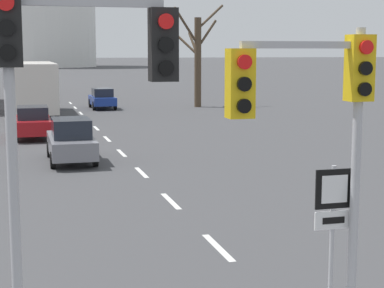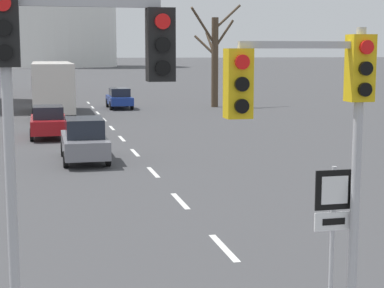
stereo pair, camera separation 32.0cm
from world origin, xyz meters
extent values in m
cube|color=silver|center=(0.00, 8.70, 0.00)|extent=(0.16, 2.00, 0.01)
cube|color=silver|center=(0.00, 13.20, 0.00)|extent=(0.16, 2.00, 0.01)
cube|color=silver|center=(0.00, 17.70, 0.00)|extent=(0.16, 2.00, 0.01)
cube|color=silver|center=(0.00, 22.20, 0.00)|extent=(0.16, 2.00, 0.01)
cube|color=silver|center=(0.00, 26.70, 0.00)|extent=(0.16, 2.00, 0.01)
cube|color=silver|center=(0.00, 31.20, 0.00)|extent=(0.16, 2.00, 0.01)
cube|color=silver|center=(0.00, 35.70, 0.00)|extent=(0.16, 2.00, 0.01)
cube|color=silver|center=(0.00, 40.20, 0.00)|extent=(0.16, 2.00, 0.01)
cube|color=silver|center=(0.00, 44.70, 0.00)|extent=(0.16, 2.00, 0.01)
cube|color=silver|center=(0.00, 49.20, 0.00)|extent=(0.16, 2.00, 0.01)
cylinder|color=#B2B2B7|center=(0.72, 4.22, 2.29)|extent=(0.14, 0.14, 4.57)
cube|color=yellow|center=(0.72, 4.22, 3.99)|extent=(0.36, 0.28, 0.96)
cylinder|color=red|center=(0.72, 4.05, 4.29)|extent=(0.20, 0.06, 0.20)
cylinder|color=black|center=(0.72, 4.05, 3.99)|extent=(0.20, 0.06, 0.20)
cylinder|color=black|center=(0.72, 4.05, 3.70)|extent=(0.20, 0.06, 0.20)
cube|color=#B2B2B7|center=(-0.20, 4.22, 4.32)|extent=(1.83, 0.10, 0.10)
cube|color=yellow|center=(-1.11, 4.22, 3.79)|extent=(0.36, 0.28, 0.96)
cylinder|color=red|center=(-1.11, 4.05, 4.09)|extent=(0.20, 0.06, 0.20)
cylinder|color=black|center=(-1.11, 4.05, 3.79)|extent=(0.20, 0.06, 0.20)
cylinder|color=black|center=(-1.11, 4.05, 3.50)|extent=(0.20, 0.06, 0.20)
cylinder|color=#B2B2B7|center=(-4.18, 4.18, 2.55)|extent=(0.14, 0.14, 5.10)
cube|color=black|center=(-4.18, 4.18, 4.52)|extent=(0.36, 0.28, 0.96)
cylinder|color=red|center=(-4.18, 4.01, 4.82)|extent=(0.20, 0.06, 0.20)
cylinder|color=black|center=(-4.18, 4.01, 4.52)|extent=(0.20, 0.06, 0.20)
cylinder|color=black|center=(-4.18, 4.01, 4.22)|extent=(0.20, 0.06, 0.20)
cube|color=#B2B2B7|center=(-3.19, 4.18, 4.85)|extent=(1.97, 0.10, 0.10)
cube|color=black|center=(-2.21, 4.18, 4.32)|extent=(0.36, 0.28, 0.96)
cylinder|color=red|center=(-2.21, 4.01, 4.62)|extent=(0.20, 0.06, 0.20)
cylinder|color=black|center=(-2.21, 4.01, 4.32)|extent=(0.20, 0.06, 0.20)
cylinder|color=black|center=(-2.21, 4.01, 4.02)|extent=(0.20, 0.06, 0.20)
cylinder|color=#B2B2B7|center=(0.43, 4.34, 1.27)|extent=(0.07, 0.07, 2.55)
cube|color=black|center=(0.43, 4.32, 2.20)|extent=(0.60, 0.03, 0.60)
cube|color=white|center=(0.43, 4.30, 2.20)|extent=(0.42, 0.01, 0.42)
cube|color=white|center=(0.43, 4.32, 1.72)|extent=(0.60, 0.03, 0.28)
cube|color=black|center=(0.43, 4.30, 1.72)|extent=(0.36, 0.01, 0.10)
cube|color=slate|center=(-2.19, 20.65, 0.64)|extent=(1.65, 4.25, 0.67)
cube|color=#1E232D|center=(-2.19, 20.44, 1.34)|extent=(1.40, 2.04, 0.71)
cylinder|color=black|center=(-2.97, 21.97, 0.31)|extent=(0.18, 0.62, 0.62)
cylinder|color=black|center=(-1.42, 21.97, 0.31)|extent=(0.18, 0.62, 0.62)
cylinder|color=black|center=(-2.97, 19.34, 0.31)|extent=(0.18, 0.62, 0.62)
cylinder|color=black|center=(-1.42, 19.34, 0.31)|extent=(0.18, 0.62, 0.62)
cube|color=navy|center=(1.88, 43.33, 0.62)|extent=(1.63, 4.05, 0.59)
cube|color=#1E232D|center=(1.88, 43.13, 1.22)|extent=(1.39, 1.95, 0.61)
cylinder|color=black|center=(1.11, 44.59, 0.33)|extent=(0.18, 0.65, 0.65)
cylinder|color=black|center=(2.65, 44.59, 0.33)|extent=(0.18, 0.65, 0.65)
cylinder|color=black|center=(1.11, 42.07, 0.33)|extent=(0.18, 0.65, 0.65)
cylinder|color=black|center=(2.65, 42.07, 0.33)|extent=(0.18, 0.65, 0.65)
cube|color=silver|center=(-3.00, 51.61, 0.62)|extent=(1.67, 4.30, 0.59)
cube|color=#1E232D|center=(-3.00, 51.40, 1.19)|extent=(1.42, 2.07, 0.53)
cylinder|color=black|center=(-3.79, 52.95, 0.33)|extent=(0.18, 0.65, 0.65)
cylinder|color=black|center=(-2.22, 52.95, 0.33)|extent=(0.18, 0.65, 0.65)
cylinder|color=black|center=(-3.79, 50.28, 0.33)|extent=(0.18, 0.65, 0.65)
cylinder|color=black|center=(-2.22, 50.28, 0.33)|extent=(0.18, 0.65, 0.65)
cube|color=#B7B7BC|center=(-3.35, 65.94, 0.61)|extent=(1.66, 4.53, 0.61)
cube|color=#1E232D|center=(-3.35, 65.72, 1.22)|extent=(1.41, 2.17, 0.60)
cylinder|color=black|center=(-4.13, 67.35, 0.31)|extent=(0.18, 0.61, 0.61)
cylinder|color=black|center=(-2.57, 67.35, 0.31)|extent=(0.18, 0.61, 0.61)
cylinder|color=black|center=(-4.13, 64.54, 0.31)|extent=(0.18, 0.61, 0.61)
cylinder|color=black|center=(-2.57, 64.54, 0.31)|extent=(0.18, 0.61, 0.61)
cube|color=maroon|center=(-3.46, 28.02, 0.65)|extent=(1.69, 4.09, 0.67)
cube|color=#1E232D|center=(-3.46, 27.81, 1.28)|extent=(1.44, 1.96, 0.59)
cylinder|color=black|center=(-4.26, 29.29, 0.31)|extent=(0.18, 0.62, 0.62)
cylinder|color=black|center=(-2.67, 29.29, 0.31)|extent=(0.18, 0.62, 0.62)
cylinder|color=black|center=(-4.26, 26.75, 0.31)|extent=(0.18, 0.62, 0.62)
cylinder|color=black|center=(-2.67, 26.75, 0.31)|extent=(0.18, 0.62, 0.62)
cube|color=beige|center=(-3.03, 39.51, 1.98)|extent=(2.50, 10.80, 3.00)
cube|color=black|center=(-3.03, 39.51, 2.35)|extent=(2.52, 10.26, 0.90)
cylinder|color=black|center=(-4.23, 43.29, 0.48)|extent=(0.26, 0.96, 0.96)
cylinder|color=black|center=(-1.83, 43.29, 0.48)|extent=(0.26, 0.96, 0.96)
cylinder|color=black|center=(-4.23, 36.27, 0.48)|extent=(0.26, 0.96, 0.96)
cylinder|color=black|center=(-1.83, 36.27, 0.48)|extent=(0.26, 0.96, 0.96)
cylinder|color=#473828|center=(9.13, 42.95, 3.37)|extent=(0.52, 0.52, 6.73)
cylinder|color=#473828|center=(9.00, 43.78, 4.76)|extent=(0.41, 1.79, 1.90)
cylinder|color=#473828|center=(8.01, 42.23, 6.09)|extent=(2.28, 1.74, 2.65)
cylinder|color=#473828|center=(10.31, 43.49, 6.85)|extent=(2.40, 1.40, 1.94)
cylinder|color=#473828|center=(9.81, 42.86, 5.50)|extent=(1.51, 0.38, 2.16)
cylinder|color=#473828|center=(8.46, 43.54, 4.68)|extent=(1.37, 1.43, 1.57)
cylinder|color=silver|center=(0.00, 176.10, 11.34)|extent=(34.03, 34.03, 22.68)
camera|label=1|loc=(-4.07, -4.17, 4.24)|focal=60.00mm
camera|label=2|loc=(-3.76, -4.25, 4.24)|focal=60.00mm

